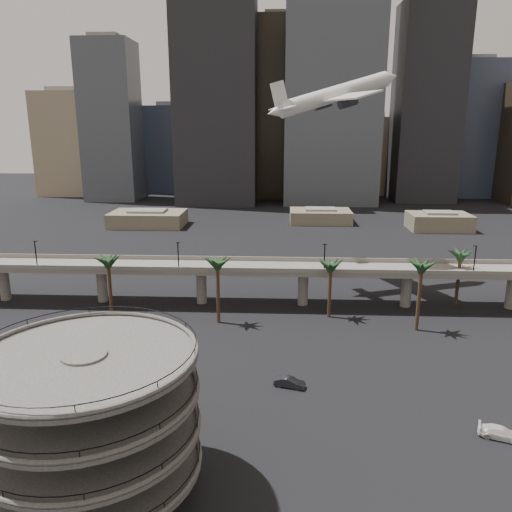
{
  "coord_description": "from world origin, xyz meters",
  "views": [
    {
      "loc": [
        5.79,
        -47.41,
        37.7
      ],
      "look_at": [
        2.17,
        28.0,
        17.86
      ],
      "focal_mm": 35.0,
      "sensor_mm": 36.0,
      "label": 1
    }
  ],
  "objects_px": {
    "parking_ramp": "(90,413)",
    "car_c": "(501,433)",
    "car_a": "(159,384)",
    "car_b": "(290,382)",
    "overpass": "(252,271)",
    "airborne_jet": "(334,95)"
  },
  "relations": [
    {
      "from": "car_b",
      "to": "car_c",
      "type": "height_order",
      "value": "car_c"
    },
    {
      "from": "parking_ramp",
      "to": "car_b",
      "type": "xyz_separation_m",
      "value": [
        20.56,
        23.5,
        -9.08
      ]
    },
    {
      "from": "parking_ramp",
      "to": "car_c",
      "type": "xyz_separation_m",
      "value": [
        46.54,
        12.18,
        -9.08
      ]
    },
    {
      "from": "car_b",
      "to": "car_c",
      "type": "distance_m",
      "value": 28.34
    },
    {
      "from": "overpass",
      "to": "car_b",
      "type": "relative_size",
      "value": 28.25
    },
    {
      "from": "car_b",
      "to": "overpass",
      "type": "bearing_deg",
      "value": 27.38
    },
    {
      "from": "car_b",
      "to": "parking_ramp",
      "type": "bearing_deg",
      "value": 154.17
    },
    {
      "from": "car_c",
      "to": "overpass",
      "type": "bearing_deg",
      "value": 55.44
    },
    {
      "from": "parking_ramp",
      "to": "car_b",
      "type": "distance_m",
      "value": 32.51
    },
    {
      "from": "car_b",
      "to": "car_c",
      "type": "relative_size",
      "value": 0.88
    },
    {
      "from": "parking_ramp",
      "to": "car_a",
      "type": "xyz_separation_m",
      "value": [
        1.2,
        22.32,
        -9.15
      ]
    },
    {
      "from": "parking_ramp",
      "to": "car_b",
      "type": "relative_size",
      "value": 4.82
    },
    {
      "from": "overpass",
      "to": "car_c",
      "type": "xyz_separation_m",
      "value": [
        33.54,
        -46.82,
        -6.58
      ]
    },
    {
      "from": "airborne_jet",
      "to": "car_b",
      "type": "distance_m",
      "value": 69.58
    },
    {
      "from": "car_c",
      "to": "car_b",
      "type": "bearing_deg",
      "value": 86.28
    },
    {
      "from": "overpass",
      "to": "car_b",
      "type": "xyz_separation_m",
      "value": [
        7.56,
        -35.5,
        -6.58
      ]
    },
    {
      "from": "car_a",
      "to": "car_c",
      "type": "xyz_separation_m",
      "value": [
        45.34,
        -10.15,
        0.07
      ]
    },
    {
      "from": "airborne_jet",
      "to": "parking_ramp",
      "type": "bearing_deg",
      "value": -136.84
    },
    {
      "from": "airborne_jet",
      "to": "car_a",
      "type": "bearing_deg",
      "value": -143.55
    },
    {
      "from": "parking_ramp",
      "to": "car_c",
      "type": "distance_m",
      "value": 48.95
    },
    {
      "from": "overpass",
      "to": "car_a",
      "type": "bearing_deg",
      "value": -107.83
    },
    {
      "from": "car_a",
      "to": "overpass",
      "type": "bearing_deg",
      "value": -0.88
    }
  ]
}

